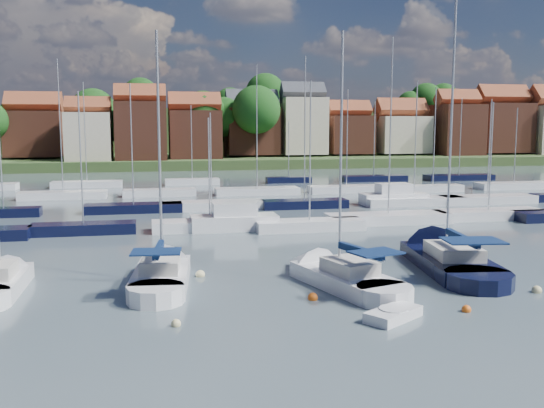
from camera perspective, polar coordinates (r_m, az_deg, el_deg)
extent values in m
plane|color=#3F4E55|center=(69.65, -1.51, 0.52)|extent=(260.00, 260.00, 0.00)
cube|color=white|center=(33.26, -10.34, -7.03)|extent=(3.50, 7.01, 1.20)
cone|color=white|center=(37.34, -9.81, -5.40)|extent=(3.14, 3.56, 2.82)
cylinder|color=white|center=(30.01, -10.88, -8.65)|extent=(3.09, 3.09, 1.20)
cube|color=beige|center=(32.58, -10.45, -5.62)|extent=(2.25, 3.00, 0.70)
cylinder|color=#B2B2B7|center=(32.70, -10.56, 4.89)|extent=(0.14, 0.14, 12.51)
cylinder|color=#B2B2B7|center=(31.48, -10.63, -4.50)|extent=(0.49, 3.74, 0.10)
cube|color=#0E2147|center=(31.45, -10.64, -4.24)|extent=(0.67, 3.58, 0.35)
cube|color=#0E2147|center=(30.23, -10.85, -4.43)|extent=(2.56, 1.93, 0.08)
cube|color=white|center=(32.47, 6.79, -7.32)|extent=(4.62, 7.22, 1.20)
cone|color=white|center=(35.86, 2.93, -5.84)|extent=(3.62, 3.93, 2.79)
cylinder|color=white|center=(29.91, 10.53, -8.70)|extent=(3.48, 3.48, 1.20)
cube|color=beige|center=(31.88, 7.30, -5.85)|extent=(2.68, 3.24, 0.70)
cylinder|color=#B2B2B7|center=(31.81, 6.50, 4.79)|extent=(0.14, 0.14, 12.40)
cylinder|color=#B2B2B7|center=(30.96, 8.34, -4.66)|extent=(1.18, 3.59, 0.10)
cube|color=#0E2147|center=(30.93, 8.34, -4.38)|extent=(1.32, 3.47, 0.35)
cube|color=#0E2147|center=(29.96, 9.73, -4.51)|extent=(2.76, 2.29, 0.08)
cube|color=black|center=(37.68, 16.36, -5.48)|extent=(4.74, 9.04, 1.20)
cone|color=black|center=(42.67, 13.89, -3.88)|extent=(4.13, 4.64, 3.59)
cylinder|color=black|center=(33.78, 18.86, -7.09)|extent=(4.05, 4.05, 1.20)
cube|color=beige|center=(36.94, 16.73, -4.25)|extent=(2.98, 3.90, 0.70)
cylinder|color=#B2B2B7|center=(37.32, 16.55, 7.97)|extent=(0.14, 0.14, 16.34)
cylinder|color=#B2B2B7|center=(35.67, 17.45, -3.30)|extent=(0.75, 4.76, 0.10)
cube|color=#0E2147|center=(35.65, 17.46, -3.06)|extent=(0.92, 4.55, 0.35)
cube|color=#0E2147|center=(34.20, 18.40, -3.29)|extent=(3.32, 2.55, 0.08)
cone|color=white|center=(37.79, -23.07, -5.75)|extent=(2.42, 2.81, 2.40)
cube|color=white|center=(27.61, 11.34, -10.23)|extent=(3.04, 2.63, 0.55)
cylinder|color=white|center=(27.56, 11.35, -9.92)|extent=(1.30, 1.30, 0.35)
sphere|color=beige|center=(26.64, -9.02, -11.28)|extent=(0.42, 0.42, 0.42)
sphere|color=#D85914|center=(30.10, 3.86, -8.98)|extent=(0.50, 0.50, 0.50)
sphere|color=#D85914|center=(29.60, 17.82, -9.62)|extent=(0.43, 0.43, 0.43)
sphere|color=#D85914|center=(37.33, 8.30, -5.77)|extent=(0.53, 0.53, 0.53)
sphere|color=beige|center=(34.08, 23.65, -7.63)|extent=(0.50, 0.50, 0.50)
sphere|color=beige|center=(34.66, -6.76, -6.78)|extent=(0.53, 0.53, 0.53)
cube|color=black|center=(49.59, -17.30, -2.30)|extent=(8.01, 2.24, 1.00)
cylinder|color=#B2B2B7|center=(48.97, -17.56, 4.14)|extent=(0.12, 0.12, 10.16)
cube|color=white|center=(49.20, -5.87, -2.07)|extent=(9.22, 2.58, 1.00)
cylinder|color=#B2B2B7|center=(48.65, -5.94, 3.27)|extent=(0.12, 0.12, 8.18)
cube|color=white|center=(49.05, 3.55, -2.07)|extent=(8.78, 2.46, 1.00)
cylinder|color=#B2B2B7|center=(48.41, 3.61, 4.98)|extent=(0.12, 0.12, 11.06)
cube|color=white|center=(53.40, 10.88, -1.40)|extent=(10.79, 3.02, 1.00)
cylinder|color=#B2B2B7|center=(52.76, 11.09, 7.14)|extent=(0.12, 0.12, 14.87)
cube|color=white|center=(58.09, 19.68, -0.99)|extent=(10.13, 2.84, 1.00)
cylinder|color=#B2B2B7|center=(57.58, 19.91, 4.23)|extent=(0.12, 0.12, 9.59)
cube|color=white|center=(49.21, -3.58, -1.87)|extent=(7.00, 2.60, 1.40)
cube|color=white|center=(49.04, -3.59, -0.60)|extent=(3.50, 2.20, 1.30)
cube|color=black|center=(61.11, -23.93, -0.80)|extent=(6.54, 1.83, 1.00)
cylinder|color=#B2B2B7|center=(60.63, -24.20, 4.06)|extent=(0.12, 0.12, 9.37)
cube|color=black|center=(60.31, -12.89, -0.44)|extent=(9.30, 2.60, 1.00)
cylinder|color=#B2B2B7|center=(59.78, -13.07, 5.50)|extent=(0.12, 0.12, 11.48)
cube|color=white|center=(60.95, -5.72, -0.20)|extent=(10.40, 2.91, 1.00)
cylinder|color=#B2B2B7|center=(60.49, -5.78, 4.39)|extent=(0.12, 0.12, 8.77)
cube|color=black|center=(61.88, 3.06, -0.05)|extent=(8.80, 2.46, 1.00)
cylinder|color=#B2B2B7|center=(61.34, 3.11, 7.06)|extent=(0.12, 0.12, 14.33)
cube|color=white|center=(65.76, 13.19, 0.21)|extent=(10.73, 3.00, 1.00)
cylinder|color=#B2B2B7|center=(65.27, 13.37, 5.94)|extent=(0.12, 0.12, 12.14)
cube|color=white|center=(69.52, 19.58, 0.36)|extent=(10.48, 2.93, 1.00)
cylinder|color=#B2B2B7|center=(69.08, 19.79, 5.00)|extent=(0.12, 0.12, 10.28)
cube|color=white|center=(65.73, 11.36, 0.39)|extent=(7.00, 2.60, 1.40)
cube|color=white|center=(65.60, 11.38, 1.34)|extent=(3.50, 2.20, 1.30)
cube|color=white|center=(73.42, -19.05, 0.75)|extent=(9.71, 2.72, 1.00)
cylinder|color=#B2B2B7|center=(72.95, -19.32, 6.95)|extent=(0.12, 0.12, 14.88)
cube|color=white|center=(73.07, -10.53, 1.00)|extent=(8.49, 2.38, 1.00)
cylinder|color=#B2B2B7|center=(72.63, -10.65, 5.83)|extent=(0.12, 0.12, 11.31)
cube|color=white|center=(73.44, -1.42, 1.16)|extent=(10.16, 2.85, 1.00)
cylinder|color=#B2B2B7|center=(72.98, -1.44, 7.26)|extent=(0.12, 0.12, 14.59)
cube|color=white|center=(76.35, 7.01, 1.36)|extent=(9.53, 2.67, 1.00)
cylinder|color=#B2B2B7|center=(75.93, 7.09, 6.20)|extent=(0.12, 0.12, 11.91)
cube|color=white|center=(79.26, 14.89, 1.38)|extent=(7.62, 2.13, 1.00)
cylinder|color=#B2B2B7|center=(78.85, 15.05, 6.13)|extent=(0.12, 0.12, 12.13)
cube|color=white|center=(86.19, 21.78, 1.58)|extent=(10.17, 2.85, 1.00)
cylinder|color=#B2B2B7|center=(85.84, 21.96, 5.14)|extent=(0.12, 0.12, 9.73)
cube|color=white|center=(85.45, -17.01, 1.74)|extent=(9.24, 2.59, 1.00)
cylinder|color=#B2B2B7|center=(85.06, -17.20, 6.49)|extent=(0.12, 0.12, 13.17)
cube|color=white|center=(85.98, -7.52, 2.04)|extent=(7.57, 2.12, 1.00)
cylinder|color=#B2B2B7|center=(85.63, -7.58, 5.79)|extent=(0.12, 0.12, 10.24)
cube|color=black|center=(88.20, 1.57, 2.24)|extent=(6.58, 1.84, 1.00)
cylinder|color=#B2B2B7|center=(87.90, 1.58, 5.17)|extent=(0.12, 0.12, 8.01)
cube|color=black|center=(91.96, 9.54, 2.36)|extent=(9.92, 2.78, 1.00)
cylinder|color=#B2B2B7|center=(91.62, 9.62, 6.07)|extent=(0.12, 0.12, 10.92)
cube|color=black|center=(96.62, 17.17, 2.38)|extent=(10.55, 2.95, 1.00)
cylinder|color=#B2B2B7|center=(96.29, 17.32, 6.08)|extent=(0.12, 0.12, 11.51)
cube|color=#3B4824|center=(145.81, -6.77, 4.29)|extent=(200.00, 70.00, 3.00)
cube|color=#3B4824|center=(170.54, -7.50, 6.33)|extent=(200.00, 60.00, 14.00)
cube|color=brown|center=(127.75, -21.38, 6.18)|extent=(10.37, 9.97, 8.73)
cube|color=brown|center=(127.78, -21.50, 8.70)|extent=(10.57, 5.13, 5.13)
cube|color=beige|center=(117.61, -16.83, 6.06)|extent=(8.09, 8.80, 8.96)
cube|color=brown|center=(117.62, -16.94, 8.72)|extent=(8.25, 4.00, 4.00)
cube|color=brown|center=(118.04, -12.24, 6.70)|extent=(9.36, 10.17, 10.97)
cube|color=brown|center=(118.14, -12.33, 9.92)|extent=(9.54, 4.63, 4.63)
cube|color=brown|center=(120.08, -7.27, 6.46)|extent=(9.90, 8.56, 9.42)
cube|color=brown|center=(120.12, -7.31, 9.28)|extent=(10.10, 4.90, 4.90)
cube|color=brown|center=(126.50, -1.91, 6.86)|extent=(10.59, 8.93, 9.49)
cube|color=#383A42|center=(126.57, -1.92, 9.59)|extent=(10.80, 5.24, 5.24)
cube|color=beige|center=(127.86, 2.89, 7.34)|extent=(9.01, 8.61, 11.65)
cube|color=#383A42|center=(128.02, 2.91, 10.44)|extent=(9.19, 4.46, 4.46)
cube|color=brown|center=(132.00, 7.18, 6.51)|extent=(9.10, 9.34, 8.00)
cube|color=brown|center=(132.01, 7.22, 8.73)|extent=(9.28, 4.50, 4.50)
cube|color=beige|center=(135.84, 11.98, 6.41)|extent=(10.86, 9.59, 7.88)
cube|color=brown|center=(135.85, 12.04, 8.63)|extent=(11.07, 5.37, 5.37)
cube|color=brown|center=(138.57, 16.95, 6.66)|extent=(9.18, 9.96, 10.97)
cube|color=brown|center=(138.66, 17.06, 9.39)|extent=(9.36, 4.54, 4.54)
cube|color=brown|center=(145.43, 20.70, 6.72)|extent=(11.39, 9.67, 10.76)
cube|color=brown|center=(145.54, 20.83, 9.39)|extent=(11.62, 5.64, 5.64)
cylinder|color=#382619|center=(159.18, 14.22, 7.35)|extent=(0.50, 0.50, 4.47)
sphere|color=#1C4E18|center=(159.30, 14.30, 9.53)|extent=(8.18, 8.18, 8.18)
cylinder|color=#382619|center=(125.06, -4.41, 5.40)|extent=(0.50, 0.50, 4.46)
sphere|color=#1C4E18|center=(124.97, -4.43, 8.17)|extent=(8.15, 8.15, 8.15)
cylinder|color=#382619|center=(144.34, -0.63, 7.60)|extent=(0.50, 0.50, 5.15)
sphere|color=#1C4E18|center=(144.51, -0.63, 10.37)|extent=(9.41, 9.41, 9.41)
cylinder|color=#382619|center=(144.41, -12.21, 7.47)|extent=(0.50, 0.50, 4.56)
sphere|color=#1C4E18|center=(144.54, -12.28, 9.92)|extent=(8.34, 8.34, 8.34)
cylinder|color=#382619|center=(133.88, -16.38, 5.41)|extent=(0.50, 0.50, 5.15)
sphere|color=#1C4E18|center=(133.83, -16.49, 8.40)|extent=(9.42, 9.42, 9.42)
cylinder|color=#382619|center=(138.03, -22.78, 6.26)|extent=(0.50, 0.50, 3.42)
sphere|color=#1C4E18|center=(138.05, -22.88, 8.18)|extent=(6.26, 6.26, 6.26)
cylinder|color=#382619|center=(135.35, -0.52, 5.44)|extent=(0.50, 0.50, 3.77)
sphere|color=#1C4E18|center=(135.25, -0.52, 7.61)|extent=(6.89, 6.89, 6.89)
cylinder|color=#382619|center=(120.94, -1.48, 5.53)|extent=(0.50, 0.50, 5.21)
sphere|color=#1C4E18|center=(120.89, -1.49, 8.88)|extent=(9.53, 9.53, 9.53)
cylinder|color=#382619|center=(149.36, 18.26, 5.11)|extent=(0.50, 0.50, 2.97)
sphere|color=#1C4E18|center=(149.27, 18.32, 6.66)|extent=(5.44, 5.44, 5.44)
cylinder|color=#382619|center=(122.40, -6.43, 5.42)|extent=(0.50, 0.50, 4.84)
sphere|color=#1C4E18|center=(122.33, -6.48, 8.49)|extent=(8.85, 8.85, 8.85)
cylinder|color=#382619|center=(157.65, 12.83, 7.26)|extent=(0.50, 0.50, 3.72)
sphere|color=#1C4E18|center=(157.72, 12.89, 9.09)|extent=(6.80, 6.80, 6.80)
cylinder|color=#382619|center=(138.97, 16.96, 5.23)|extent=(0.50, 0.50, 4.05)
sphere|color=#1C4E18|center=(138.89, 17.05, 7.49)|extent=(7.40, 7.40, 7.40)
cylinder|color=#382619|center=(142.62, -3.94, 7.31)|extent=(0.50, 0.50, 3.93)
sphere|color=#1C4E18|center=(142.69, -3.96, 9.46)|extent=(7.19, 7.19, 7.19)
cylinder|color=#382619|center=(135.23, 6.93, 5.40)|extent=(0.50, 0.50, 3.82)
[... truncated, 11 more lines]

